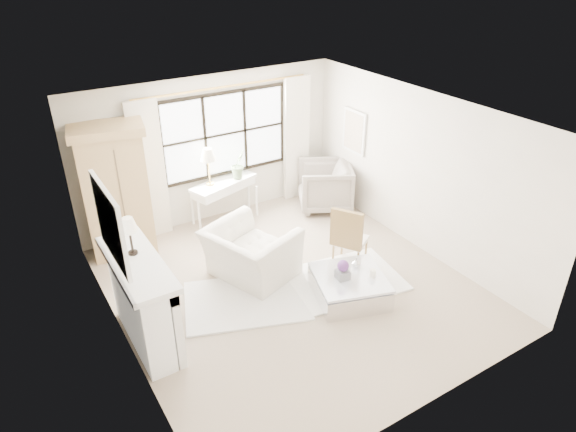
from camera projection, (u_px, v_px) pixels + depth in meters
name	position (u px, v px, depth m)	size (l,w,h in m)	color
floor	(291.00, 286.00, 7.92)	(5.50, 5.50, 0.00)	tan
ceiling	(292.00, 117.00, 6.63)	(5.50, 5.50, 0.00)	white
wall_back	(211.00, 150.00, 9.32)	(5.00, 5.00, 0.00)	beige
wall_front	(435.00, 316.00, 5.22)	(5.00, 5.00, 0.00)	white
wall_left	(114.00, 261.00, 6.11)	(5.50, 5.50, 0.00)	beige
wall_right	(420.00, 172.00, 8.44)	(5.50, 5.50, 0.00)	beige
window_pane	(225.00, 134.00, 9.33)	(2.40, 0.02, 1.50)	white
window_frame	(225.00, 134.00, 9.32)	(2.50, 0.04, 1.50)	black
curtain_rod	(224.00, 87.00, 8.87)	(0.04, 0.04, 3.30)	#B98C40
curtain_left	(149.00, 171.00, 8.74)	(0.55, 0.10, 2.47)	silver
curtain_right	(297.00, 139.00, 10.14)	(0.55, 0.10, 2.47)	white
fireplace	(141.00, 302.00, 6.55)	(0.58, 1.66, 1.26)	white
mirror_frame	(110.00, 224.00, 5.89)	(0.05, 1.15, 0.95)	white
mirror_glass	(113.00, 224.00, 5.90)	(0.02, 1.00, 0.80)	silver
art_frame	(354.00, 131.00, 9.59)	(0.04, 0.62, 0.82)	silver
art_canvas	(353.00, 132.00, 9.59)	(0.01, 0.52, 0.72)	beige
mantel_lamp	(129.00, 226.00, 6.22)	(0.22, 0.22, 0.51)	black
armoire	(116.00, 191.00, 8.29)	(1.24, 0.91, 2.24)	tan
console_table	(225.00, 201.00, 9.62)	(1.37, 0.81, 0.80)	white
console_lamp	(208.00, 156.00, 9.04)	(0.28, 0.28, 0.69)	#BA9340
orchid_plant	(238.00, 164.00, 9.44)	(0.29, 0.24, 0.53)	#607A51
side_table	(231.00, 231.00, 8.75)	(0.40, 0.40, 0.51)	silver
rug_left	(246.00, 301.00, 7.58)	(1.78, 1.26, 0.03)	silver
rug_right	(345.00, 279.00, 8.06)	(1.69, 1.27, 0.03)	white
club_armchair	(251.00, 253.00, 7.98)	(1.28, 1.12, 0.83)	silver
wingback_chair	(325.00, 186.00, 10.05)	(0.98, 1.01, 0.92)	gray
french_chair	(349.00, 249.00, 8.29)	(0.66, 0.66, 1.08)	olive
coffee_table	(349.00, 287.00, 7.60)	(1.26, 1.26, 0.38)	silver
planter_box	(343.00, 274.00, 7.43)	(0.18, 0.18, 0.13)	slate
planter_flowers	(343.00, 266.00, 7.35)	(0.17, 0.17, 0.17)	#582C70
pillar_candle	(373.00, 273.00, 7.46)	(0.09, 0.09, 0.12)	white
coffee_vase	(356.00, 263.00, 7.68)	(0.14, 0.14, 0.14)	silver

